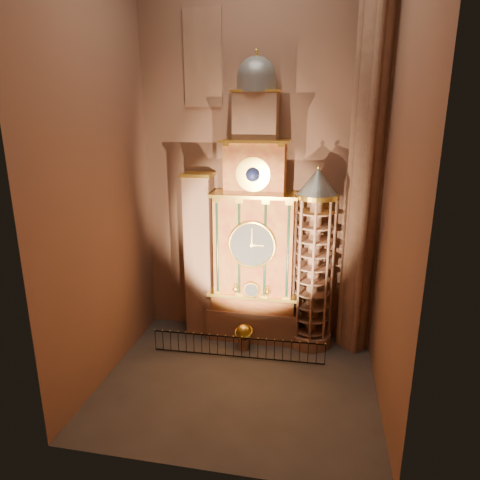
% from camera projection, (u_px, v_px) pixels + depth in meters
% --- Properties ---
extents(floor, '(14.00, 14.00, 0.00)m').
position_uv_depth(floor, '(239.00, 381.00, 22.37)').
color(floor, '#383330').
rests_on(floor, ground).
extents(wall_back, '(22.00, 0.00, 22.00)m').
position_uv_depth(wall_back, '(258.00, 158.00, 25.00)').
color(wall_back, '#855847').
rests_on(wall_back, floor).
extents(wall_left, '(0.00, 22.00, 22.00)m').
position_uv_depth(wall_left, '(96.00, 167.00, 20.61)').
color(wall_left, '#855847').
rests_on(wall_left, floor).
extents(wall_right, '(0.00, 22.00, 22.00)m').
position_uv_depth(wall_right, '(401.00, 174.00, 18.07)').
color(wall_right, '#855847').
rests_on(wall_right, floor).
extents(astronomical_clock, '(5.60, 2.41, 16.70)m').
position_uv_depth(astronomical_clock, '(255.00, 234.00, 25.22)').
color(astronomical_clock, '#8C634C').
rests_on(astronomical_clock, floor).
extents(portrait_tower, '(1.80, 1.60, 10.20)m').
position_uv_depth(portrait_tower, '(200.00, 255.00, 26.27)').
color(portrait_tower, '#8C634C').
rests_on(portrait_tower, floor).
extents(stair_turret, '(2.50, 2.50, 10.80)m').
position_uv_depth(stair_turret, '(314.00, 262.00, 24.72)').
color(stair_turret, '#8C634C').
rests_on(stair_turret, floor).
extents(gothic_pier, '(2.04, 2.04, 22.00)m').
position_uv_depth(gothic_pier, '(368.00, 162.00, 22.95)').
color(gothic_pier, '#8C634C').
rests_on(gothic_pier, floor).
extents(stained_glass_window, '(2.20, 0.14, 5.20)m').
position_uv_depth(stained_glass_window, '(203.00, 58.00, 23.98)').
color(stained_glass_window, navy).
rests_on(stained_glass_window, wall_back).
extents(celestial_globe, '(1.35, 1.31, 1.57)m').
position_uv_depth(celestial_globe, '(244.00, 334.00, 25.30)').
color(celestial_globe, '#8C634C').
rests_on(celestial_globe, floor).
extents(iron_railing, '(9.82, 0.29, 1.28)m').
position_uv_depth(iron_railing, '(238.00, 347.00, 24.35)').
color(iron_railing, black).
rests_on(iron_railing, floor).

